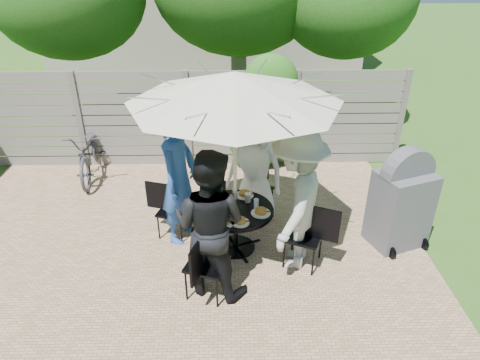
{
  "coord_description": "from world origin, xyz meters",
  "views": [
    {
      "loc": [
        0.79,
        -4.55,
        3.76
      ],
      "look_at": [
        0.91,
        0.51,
        1.0
      ],
      "focal_mm": 32.0,
      "sensor_mm": 36.0,
      "label": 1
    }
  ],
  "objects_px": {
    "chair_right": "(304,247)",
    "patio_table": "(235,221)",
    "glass_front": "(236,216)",
    "coffee_cup": "(248,198)",
    "person_front": "(210,225)",
    "plate_left": "(211,202)",
    "chair_front": "(207,276)",
    "bicycle": "(91,152)",
    "umbrella": "(235,87)",
    "person_right": "(297,201)",
    "glass_back": "(235,193)",
    "person_left": "(179,179)",
    "glass_right": "(256,204)",
    "plate_right": "(261,212)",
    "chair_back": "(257,199)",
    "plate_front": "(225,221)",
    "glass_left": "(214,204)",
    "plate_back": "(244,194)",
    "chair_left": "(174,220)",
    "bbq_grill": "(401,202)",
    "syrup_jug": "(232,201)",
    "person_back": "(255,169)",
    "plate_extra": "(240,221)"
  },
  "relations": [
    {
      "from": "umbrella",
      "to": "chair_front",
      "type": "xyz_separation_m",
      "value": [
        -0.36,
        -0.9,
        -2.05
      ]
    },
    {
      "from": "plate_left",
      "to": "plate_right",
      "type": "relative_size",
      "value": 1.0
    },
    {
      "from": "patio_table",
      "to": "person_front",
      "type": "height_order",
      "value": "person_front"
    },
    {
      "from": "chair_right",
      "to": "syrup_jug",
      "type": "bearing_deg",
      "value": 0.4
    },
    {
      "from": "chair_front",
      "to": "plate_extra",
      "type": "distance_m",
      "value": 0.8
    },
    {
      "from": "chair_right",
      "to": "patio_table",
      "type": "bearing_deg",
      "value": 3.19
    },
    {
      "from": "glass_right",
      "to": "glass_back",
      "type": "bearing_deg",
      "value": 135.39
    },
    {
      "from": "syrup_jug",
      "to": "bicycle",
      "type": "xyz_separation_m",
      "value": [
        -2.57,
        2.23,
        -0.28
      ]
    },
    {
      "from": "patio_table",
      "to": "glass_back",
      "type": "relative_size",
      "value": 9.46
    },
    {
      "from": "chair_back",
      "to": "person_left",
      "type": "xyz_separation_m",
      "value": [
        -1.13,
        -0.59,
        0.69
      ]
    },
    {
      "from": "umbrella",
      "to": "person_right",
      "type": "distance_m",
      "value": 1.6
    },
    {
      "from": "chair_back",
      "to": "glass_back",
      "type": "distance_m",
      "value": 0.86
    },
    {
      "from": "glass_front",
      "to": "coffee_cup",
      "type": "xyz_separation_m",
      "value": [
        0.17,
        0.45,
        -0.01
      ]
    },
    {
      "from": "person_right",
      "to": "plate_back",
      "type": "height_order",
      "value": "person_right"
    },
    {
      "from": "chair_right",
      "to": "glass_left",
      "type": "height_order",
      "value": "chair_right"
    },
    {
      "from": "chair_left",
      "to": "glass_right",
      "type": "relative_size",
      "value": 6.04
    },
    {
      "from": "bbq_grill",
      "to": "umbrella",
      "type": "bearing_deg",
      "value": 162.25
    },
    {
      "from": "person_front",
      "to": "plate_left",
      "type": "height_order",
      "value": "person_front"
    },
    {
      "from": "chair_right",
      "to": "plate_left",
      "type": "bearing_deg",
      "value": 3.2
    },
    {
      "from": "chair_front",
      "to": "chair_right",
      "type": "relative_size",
      "value": 1.0
    },
    {
      "from": "bbq_grill",
      "to": "syrup_jug",
      "type": "bearing_deg",
      "value": 160.52
    },
    {
      "from": "coffee_cup",
      "to": "patio_table",
      "type": "bearing_deg",
      "value": -136.05
    },
    {
      "from": "bicycle",
      "to": "coffee_cup",
      "type": "bearing_deg",
      "value": -43.65
    },
    {
      "from": "chair_left",
      "to": "person_right",
      "type": "bearing_deg",
      "value": -4.52
    },
    {
      "from": "person_front",
      "to": "chair_right",
      "type": "relative_size",
      "value": 2.02
    },
    {
      "from": "umbrella",
      "to": "person_left",
      "type": "distance_m",
      "value": 1.61
    },
    {
      "from": "plate_left",
      "to": "plate_extra",
      "type": "relative_size",
      "value": 1.08
    },
    {
      "from": "chair_back",
      "to": "person_left",
      "type": "relative_size",
      "value": 0.46
    },
    {
      "from": "chair_right",
      "to": "plate_front",
      "type": "relative_size",
      "value": 3.6
    },
    {
      "from": "person_front",
      "to": "person_right",
      "type": "height_order",
      "value": "person_right"
    },
    {
      "from": "chair_right",
      "to": "glass_back",
      "type": "bearing_deg",
      "value": -10.44
    },
    {
      "from": "patio_table",
      "to": "plate_back",
      "type": "relative_size",
      "value": 5.09
    },
    {
      "from": "chair_front",
      "to": "bicycle",
      "type": "distance_m",
      "value": 3.91
    },
    {
      "from": "glass_left",
      "to": "coffee_cup",
      "type": "distance_m",
      "value": 0.48
    },
    {
      "from": "person_front",
      "to": "plate_right",
      "type": "height_order",
      "value": "person_front"
    },
    {
      "from": "person_left",
      "to": "plate_front",
      "type": "height_order",
      "value": "person_left"
    },
    {
      "from": "plate_back",
      "to": "glass_right",
      "type": "height_order",
      "value": "glass_right"
    },
    {
      "from": "person_front",
      "to": "plate_front",
      "type": "xyz_separation_m",
      "value": [
        0.17,
        0.44,
        -0.25
      ]
    },
    {
      "from": "person_front",
      "to": "glass_right",
      "type": "relative_size",
      "value": 13.46
    },
    {
      "from": "person_left",
      "to": "plate_right",
      "type": "height_order",
      "value": "person_left"
    },
    {
      "from": "plate_right",
      "to": "chair_front",
      "type": "bearing_deg",
      "value": -132.02
    },
    {
      "from": "person_back",
      "to": "coffee_cup",
      "type": "height_order",
      "value": "person_back"
    },
    {
      "from": "chair_left",
      "to": "plate_extra",
      "type": "distance_m",
      "value": 1.26
    },
    {
      "from": "glass_right",
      "to": "person_right",
      "type": "bearing_deg",
      "value": -32.03
    },
    {
      "from": "plate_back",
      "to": "chair_right",
      "type": "bearing_deg",
      "value": -42.1
    },
    {
      "from": "person_right",
      "to": "glass_back",
      "type": "distance_m",
      "value": 1.0
    },
    {
      "from": "glass_left",
      "to": "bicycle",
      "type": "xyz_separation_m",
      "value": [
        -2.33,
        2.3,
        -0.27
      ]
    },
    {
      "from": "chair_right",
      "to": "glass_left",
      "type": "distance_m",
      "value": 1.31
    },
    {
      "from": "person_right",
      "to": "person_front",
      "type": "bearing_deg",
      "value": -45.0
    },
    {
      "from": "person_left",
      "to": "person_front",
      "type": "xyz_separation_m",
      "value": [
        0.47,
        -1.08,
        -0.01
      ]
    }
  ]
}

